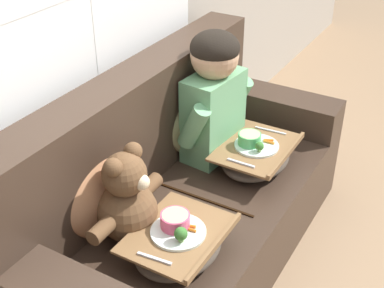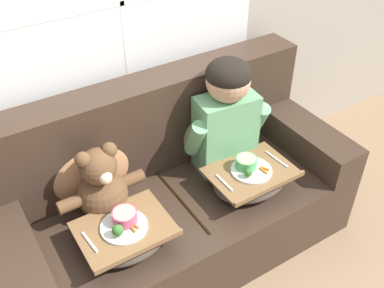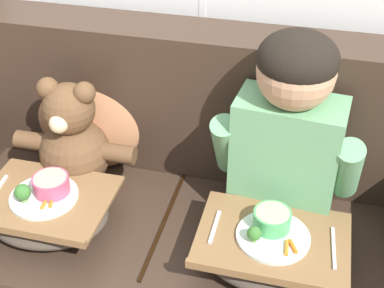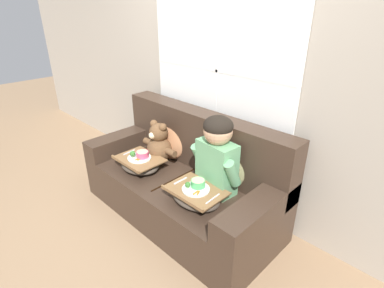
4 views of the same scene
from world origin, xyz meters
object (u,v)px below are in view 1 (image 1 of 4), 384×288
at_px(couch, 178,203).
at_px(throw_pillow_behind_teddy, 98,186).
at_px(lap_tray_teddy, 178,242).
at_px(lap_tray_child, 256,155).
at_px(teddy_bear, 128,202).
at_px(throw_pillow_behind_child, 188,113).
at_px(child_figure, 214,90).

relative_size(couch, throw_pillow_behind_teddy, 4.29).
bearing_deg(couch, lap_tray_teddy, -148.20).
xyz_separation_m(throw_pillow_behind_teddy, lap_tray_child, (0.76, -0.40, -0.14)).
distance_m(couch, lap_tray_child, 0.47).
bearing_deg(lap_tray_teddy, teddy_bear, 90.08).
xyz_separation_m(teddy_bear, lap_tray_teddy, (0.00, -0.24, -0.11)).
height_order(throw_pillow_behind_teddy, lap_tray_child, throw_pillow_behind_teddy).
height_order(couch, teddy_bear, couch).
xyz_separation_m(couch, lap_tray_child, (0.38, -0.23, 0.14)).
bearing_deg(throw_pillow_behind_teddy, throw_pillow_behind_child, 0.00).
bearing_deg(couch, throw_pillow_behind_child, 23.46).
bearing_deg(child_figure, throw_pillow_behind_teddy, 168.79).
height_order(throw_pillow_behind_child, lap_tray_child, throw_pillow_behind_child).
height_order(lap_tray_child, lap_tray_teddy, lap_tray_teddy).
bearing_deg(couch, throw_pillow_behind_teddy, 156.54).
bearing_deg(teddy_bear, child_figure, 0.36).
relative_size(throw_pillow_behind_teddy, teddy_bear, 0.99).
height_order(couch, lap_tray_teddy, couch).
height_order(teddy_bear, lap_tray_child, teddy_bear).
distance_m(couch, throw_pillow_behind_teddy, 0.50).
xyz_separation_m(throw_pillow_behind_child, teddy_bear, (-0.76, -0.15, -0.02)).
relative_size(couch, lap_tray_child, 4.24).
relative_size(couch, throw_pillow_behind_child, 4.39).
relative_size(throw_pillow_behind_child, child_figure, 0.65).
distance_m(teddy_bear, lap_tray_teddy, 0.27).
distance_m(child_figure, lap_tray_teddy, 0.85).
relative_size(lap_tray_child, lap_tray_teddy, 1.05).
relative_size(throw_pillow_behind_teddy, lap_tray_teddy, 1.03).
distance_m(throw_pillow_behind_teddy, child_figure, 0.79).
bearing_deg(lap_tray_child, child_figure, 89.86).
bearing_deg(throw_pillow_behind_child, couch, -156.54).
bearing_deg(teddy_bear, throw_pillow_behind_child, 11.55).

